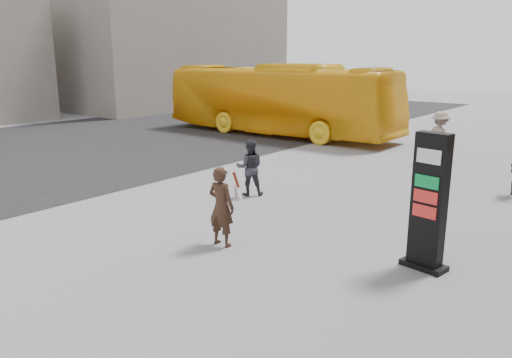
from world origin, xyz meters
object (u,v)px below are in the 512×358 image
Objects in this scene: info_pylon at (429,202)px; pedestrian_a at (250,167)px; bus at (278,99)px; pedestrian_b at (440,137)px; woman at (222,205)px.

info_pylon is 6.02m from pedestrian_a.
info_pylon is at bearing 121.17° from pedestrian_a.
bus reaches higher than pedestrian_b.
pedestrian_a is (-5.70, 1.86, -0.47)m from info_pylon.
info_pylon reaches higher than pedestrian_b.
pedestrian_b reaches higher than pedestrian_a.
bus reaches higher than woman.
bus is at bearing 144.89° from info_pylon.
woman is 11.15m from pedestrian_b.
pedestrian_b is at bearing -101.48° from bus.
pedestrian_a is at bearing -63.21° from woman.
info_pylon is at bearing -134.15° from bus.
bus is 11.34m from pedestrian_a.
info_pylon is 10.15m from pedestrian_b.
woman is at bearing -149.09° from info_pylon.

